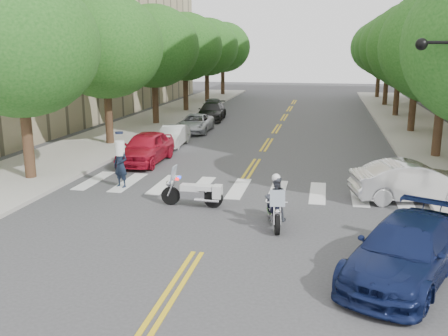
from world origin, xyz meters
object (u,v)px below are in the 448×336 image
(motorcycle_police, at_px, (275,202))
(motorcycle_parked, at_px, (197,193))
(sedan_blue, at_px, (406,250))
(convertible, at_px, (414,182))
(officer_standing, at_px, (121,165))

(motorcycle_police, bearing_deg, motorcycle_parked, -35.44)
(sedan_blue, bearing_deg, convertible, 104.40)
(motorcycle_police, relative_size, motorcycle_parked, 0.93)
(sedan_blue, bearing_deg, motorcycle_police, 162.59)
(motorcycle_parked, height_order, officer_standing, officer_standing)
(motorcycle_police, relative_size, sedan_blue, 0.42)
(motorcycle_police, relative_size, convertible, 0.47)
(convertible, height_order, sedan_blue, convertible)
(officer_standing, xyz_separation_m, sedan_blue, (9.93, -6.29, -0.19))
(convertible, bearing_deg, motorcycle_police, 114.64)
(convertible, bearing_deg, sedan_blue, 156.87)
(motorcycle_police, relative_size, officer_standing, 1.14)
(motorcycle_parked, distance_m, sedan_blue, 7.74)
(motorcycle_police, height_order, motorcycle_parked, motorcycle_police)
(motorcycle_parked, xyz_separation_m, convertible, (7.53, 2.22, 0.23))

